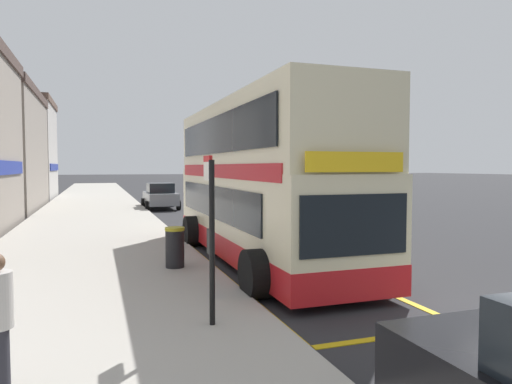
% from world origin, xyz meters
% --- Properties ---
extents(ground_plane, '(260.00, 260.00, 0.00)m').
position_xyz_m(ground_plane, '(0.00, 32.00, 0.00)').
color(ground_plane, '#28282B').
extents(pavement_near, '(6.00, 76.00, 0.14)m').
position_xyz_m(pavement_near, '(-7.00, 32.00, 0.07)').
color(pavement_near, '#A39E93').
rests_on(pavement_near, ground).
extents(double_decker_bus, '(3.18, 10.36, 4.40)m').
position_xyz_m(double_decker_bus, '(-2.46, 7.43, 2.06)').
color(double_decker_bus, beige).
rests_on(double_decker_bus, ground).
extents(bus_bay_markings, '(2.99, 12.99, 0.01)m').
position_xyz_m(bus_bay_markings, '(-2.50, 7.49, 0.01)').
color(bus_bay_markings, gold).
rests_on(bus_bay_markings, ground).
extents(bus_stop_sign, '(0.09, 0.51, 2.67)m').
position_xyz_m(bus_stop_sign, '(-5.08, 2.23, 1.72)').
color(bus_stop_sign, black).
rests_on(bus_stop_sign, pavement_near).
extents(parked_car_grey_behind, '(2.09, 4.20, 1.62)m').
position_xyz_m(parked_car_grey_behind, '(-3.03, 24.53, 0.80)').
color(parked_car_grey_behind, slate).
rests_on(parked_car_grey_behind, ground).
extents(litter_bin, '(0.48, 0.48, 1.00)m').
position_xyz_m(litter_bin, '(-4.97, 6.54, 0.64)').
color(litter_bin, black).
rests_on(litter_bin, pavement_near).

